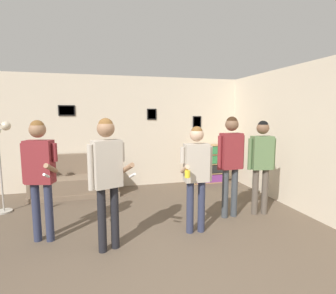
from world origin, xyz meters
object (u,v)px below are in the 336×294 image
Objects in this scene: person_watcher_holding_cup at (196,169)px; person_spectator_near_bookshelf at (231,156)px; person_player_foreground_left at (40,168)px; bookshelf at (209,164)px; bottle_on_floor at (50,203)px; person_spectator_far_right at (262,158)px; person_player_foreground_center at (107,170)px; couch at (76,182)px.

person_spectator_near_bookshelf is at bearing 27.72° from person_watcher_holding_cup.
person_player_foreground_left is 0.98× the size of person_spectator_near_bookshelf.
bookshelf is at bearing 62.52° from person_watcher_holding_cup.
person_player_foreground_left is 7.28× the size of bottle_on_floor.
person_spectator_far_right is (-0.01, -2.26, 0.54)m from bookshelf.
bottle_on_floor is at bearing 96.47° from person_player_foreground_left.
person_spectator_far_right is at bearing 16.09° from person_watcher_holding_cup.
person_watcher_holding_cup is at bearing 8.83° from person_player_foreground_center.
person_watcher_holding_cup is at bearing -35.80° from bottle_on_floor.
person_spectator_near_bookshelf reaches higher than person_watcher_holding_cup.
bottle_on_floor is at bearing 144.20° from person_watcher_holding_cup.
person_spectator_near_bookshelf is 0.59m from person_spectator_far_right.
bookshelf is 0.61× the size of person_watcher_holding_cup.
person_player_foreground_left is at bearing 151.36° from person_player_foreground_center.
couch is 3.20m from person_watcher_holding_cup.
person_player_foreground_center is 1.08× the size of person_watcher_holding_cup.
bottle_on_floor is (-3.73, -0.96, -0.40)m from bookshelf.
person_player_foreground_left is 1.02m from person_player_foreground_center.
bookshelf is 0.59× the size of person_spectator_far_right.
person_spectator_near_bookshelf is 1.04× the size of person_spectator_far_right.
person_player_foreground_left reaches higher than bottle_on_floor.
person_watcher_holding_cup is 1.43m from person_spectator_far_right.
person_player_foreground_center reaches higher than bookshelf.
person_player_foreground_left reaches higher than person_watcher_holding_cup.
person_player_foreground_left is 2.21m from person_watcher_holding_cup.
person_spectator_near_bookshelf is 3.53m from bottle_on_floor.
person_player_foreground_center is (-2.68, -2.86, 0.59)m from bookshelf.
bookshelf reaches higher than bottle_on_floor.
person_watcher_holding_cup reaches higher than couch.
bookshelf is 2.40m from person_spectator_near_bookshelf.
person_player_foreground_left is at bearing -178.21° from person_spectator_far_right.
person_spectator_far_right is at bearing 1.79° from person_player_foreground_left.
person_player_foreground_left is (-0.27, -2.18, 0.77)m from couch.
person_spectator_near_bookshelf is (2.71, -2.05, 0.80)m from couch.
person_player_foreground_left is at bearing -177.55° from person_spectator_near_bookshelf.
couch is at bearing 148.00° from person_spectator_far_right.
person_player_foreground_center reaches higher than person_watcher_holding_cup.
person_spectator_far_right is at bearing -90.17° from bookshelf.
person_player_foreground_left is 1.06× the size of person_watcher_holding_cup.
person_spectator_near_bookshelf is at bearing 2.45° from person_player_foreground_left.
bookshelf is at bearing 33.57° from person_player_foreground_left.
person_spectator_near_bookshelf is at bearing -37.04° from couch.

